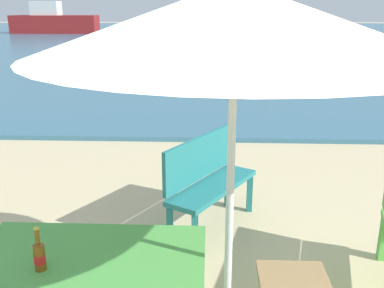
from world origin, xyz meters
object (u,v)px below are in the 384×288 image
at_px(picnic_table_green, 89,271).
at_px(patio_umbrella, 235,20).
at_px(beer_bottle_amber, 39,255).
at_px(boat_cargo_ship, 54,22).
at_px(boat_ferry, 229,21).
at_px(bench_teal_center, 208,177).
at_px(swimmer_person, 270,82).

distance_m(picnic_table_green, patio_umbrella, 1.69).
relative_size(beer_bottle_amber, patio_umbrella, 0.12).
distance_m(patio_umbrella, boat_cargo_ship, 35.34).
bearing_deg(beer_bottle_amber, picnic_table_green, 34.60).
relative_size(boat_ferry, boat_cargo_ship, 0.76).
xyz_separation_m(picnic_table_green, beer_bottle_amber, (-0.22, -0.16, 0.20)).
xyz_separation_m(bench_teal_center, boat_cargo_ship, (-12.30, 31.19, 0.41)).
bearing_deg(boat_ferry, swimmer_person, -90.29).
bearing_deg(patio_umbrella, boat_cargo_ship, 110.61).
height_order(bench_teal_center, boat_cargo_ship, boat_cargo_ship).
height_order(picnic_table_green, boat_cargo_ship, boat_cargo_ship).
relative_size(patio_umbrella, boat_cargo_ship, 0.35).
xyz_separation_m(picnic_table_green, boat_cargo_ship, (-11.60, 33.03, 0.30)).
height_order(bench_teal_center, swimmer_person, bench_teal_center).
relative_size(picnic_table_green, swimmer_person, 3.41).
relative_size(beer_bottle_amber, boat_ferry, 0.05).
bearing_deg(swimmer_person, boat_cargo_ship, 120.62).
bearing_deg(picnic_table_green, bench_teal_center, 69.01).
distance_m(beer_bottle_amber, swimmer_person, 10.03).
bearing_deg(picnic_table_green, beer_bottle_amber, -145.40).
bearing_deg(swimmer_person, picnic_table_green, -103.64).
bearing_deg(beer_bottle_amber, boat_cargo_ship, 108.92).
relative_size(patio_umbrella, boat_ferry, 0.46).
bearing_deg(boat_cargo_ship, patio_umbrella, -69.39).
distance_m(patio_umbrella, bench_teal_center, 2.45).
relative_size(picnic_table_green, boat_ferry, 0.28).
xyz_separation_m(beer_bottle_amber, swimmer_person, (2.54, 9.68, -0.61)).
bearing_deg(swimmer_person, bench_teal_center, -101.81).
bearing_deg(bench_teal_center, patio_umbrella, -85.94).
xyz_separation_m(swimmer_person, boat_cargo_ship, (-13.91, 23.50, 0.71)).
bearing_deg(boat_cargo_ship, bench_teal_center, -68.47).
height_order(beer_bottle_amber, boat_cargo_ship, boat_cargo_ship).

